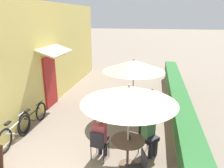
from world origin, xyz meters
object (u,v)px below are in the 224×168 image
at_px(cafe_chair_near_left, 139,167).
at_px(seated_patron_near_back, 100,135).
at_px(patio_umbrella_mid, 134,66).
at_px(seated_patron_near_right, 150,132).
at_px(patio_umbrella_near, 129,94).
at_px(cafe_chair_near_back, 99,143).
at_px(patio_table_near, 128,146).
at_px(bicycle_second, 33,118).
at_px(patio_table_mid, 133,101).
at_px(cafe_chair_near_right, 146,136).
at_px(bicycle_leaning, 15,131).
at_px(cafe_chair_mid_left, 114,105).
at_px(coffee_cup_mid, 133,94).
at_px(coffee_cup_near, 129,137).
at_px(cafe_chair_mid_right, 149,99).

height_order(cafe_chair_near_left, seated_patron_near_back, seated_patron_near_back).
bearing_deg(patio_umbrella_mid, seated_patron_near_right, -73.82).
bearing_deg(patio_umbrella_near, cafe_chair_near_back, 175.74).
relative_size(patio_umbrella_near, cafe_chair_near_back, 2.62).
relative_size(patio_table_near, cafe_chair_near_left, 0.98).
xyz_separation_m(cafe_chair_near_left, bicycle_second, (-3.75, 2.06, -0.16)).
bearing_deg(patio_table_mid, cafe_chair_near_back, -100.80).
xyz_separation_m(cafe_chair_near_right, seated_patron_near_right, (0.09, -0.07, 0.17)).
distance_m(patio_table_near, bicycle_leaning, 3.49).
height_order(patio_umbrella_near, cafe_chair_near_right, patio_umbrella_near).
xyz_separation_m(cafe_chair_near_back, cafe_chair_mid_left, (-0.06, 2.53, 0.00)).
height_order(seated_patron_near_back, coffee_cup_mid, seated_patron_near_back).
distance_m(cafe_chair_near_left, cafe_chair_near_right, 1.33).
relative_size(seated_patron_near_back, coffee_cup_near, 13.89).
relative_size(patio_umbrella_near, bicycle_second, 1.30).
distance_m(cafe_chair_near_back, patio_umbrella_mid, 3.35).
xyz_separation_m(cafe_chair_near_left, coffee_cup_mid, (-0.54, 3.90, 0.27)).
xyz_separation_m(patio_umbrella_near, cafe_chair_near_back, (-0.77, 0.06, -1.42)).
bearing_deg(patio_table_mid, cafe_chair_near_left, -81.87).
relative_size(patio_umbrella_mid, bicycle_second, 1.30).
relative_size(seated_patron_near_back, patio_umbrella_mid, 0.55).
bearing_deg(bicycle_leaning, seated_patron_near_back, -9.36).
relative_size(patio_table_near, bicycle_second, 0.48).
height_order(patio_table_near, seated_patron_near_back, seated_patron_near_back).
bearing_deg(cafe_chair_near_right, cafe_chair_mid_right, -139.93).
bearing_deg(coffee_cup_near, cafe_chair_near_right, 54.91).
bearing_deg(patio_table_near, patio_table_mid, 93.74).
height_order(cafe_chair_near_back, bicycle_second, cafe_chair_near_back).
bearing_deg(cafe_chair_near_back, seated_patron_near_back, 90.00).
bearing_deg(seated_patron_near_back, seated_patron_near_right, 27.35).
xyz_separation_m(patio_table_near, patio_umbrella_mid, (-0.20, 3.03, 1.38)).
xyz_separation_m(patio_umbrella_near, bicycle_second, (-3.41, 1.36, -1.58)).
xyz_separation_m(cafe_chair_mid_left, bicycle_second, (-2.59, -1.22, -0.16)).
xyz_separation_m(patio_umbrella_near, cafe_chair_mid_right, (0.43, 3.48, -1.42)).
height_order(seated_patron_near_right, patio_umbrella_mid, patio_umbrella_mid).
xyz_separation_m(patio_umbrella_near, patio_umbrella_mid, (-0.20, 3.03, 0.00)).
distance_m(patio_table_near, bicycle_second, 3.68).
distance_m(seated_patron_near_right, coffee_cup_near, 0.71).
distance_m(cafe_chair_near_right, bicycle_leaning, 3.90).
distance_m(cafe_chair_near_right, cafe_chair_mid_left, 2.32).
height_order(patio_table_mid, patio_umbrella_mid, patio_umbrella_mid).
bearing_deg(bicycle_leaning, coffee_cup_mid, 36.68).
relative_size(patio_table_near, coffee_cup_mid, 9.43).
distance_m(patio_umbrella_near, seated_patron_near_right, 1.46).
xyz_separation_m(patio_umbrella_near, cafe_chair_near_right, (0.43, 0.63, -1.42)).
height_order(cafe_chair_near_back, cafe_chair_mid_left, same).
distance_m(cafe_chair_near_back, bicycle_second, 2.96).
bearing_deg(bicycle_second, seated_patron_near_right, -11.80).
bearing_deg(seated_patron_near_right, bicycle_second, -61.55).
relative_size(cafe_chair_near_right, bicycle_leaning, 0.49).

